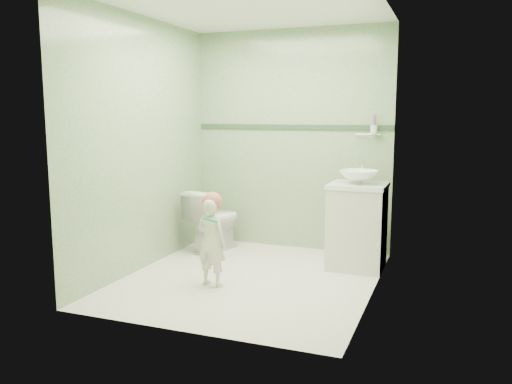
% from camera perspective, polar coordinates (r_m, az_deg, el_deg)
% --- Properties ---
extents(ground, '(2.50, 2.50, 0.00)m').
position_cam_1_polar(ground, '(4.80, -0.65, -9.50)').
color(ground, silver).
rests_on(ground, ground).
extents(room_shell, '(2.50, 2.54, 2.40)m').
position_cam_1_polar(room_shell, '(4.57, -0.67, 4.95)').
color(room_shell, '#7CA172').
rests_on(room_shell, ground).
extents(trim_stripe, '(2.20, 0.02, 0.05)m').
position_cam_1_polar(trim_stripe, '(5.74, 3.91, 7.16)').
color(trim_stripe, '#304E32').
rests_on(trim_stripe, room_shell).
extents(vanity, '(0.52, 0.50, 0.80)m').
position_cam_1_polar(vanity, '(5.13, 11.04, -3.84)').
color(vanity, silver).
rests_on(vanity, ground).
extents(counter, '(0.54, 0.52, 0.04)m').
position_cam_1_polar(counter, '(5.06, 11.18, 0.70)').
color(counter, white).
rests_on(counter, vanity).
extents(basin, '(0.37, 0.37, 0.13)m').
position_cam_1_polar(basin, '(5.05, 11.20, 1.64)').
color(basin, white).
rests_on(basin, counter).
extents(faucet, '(0.03, 0.13, 0.18)m').
position_cam_1_polar(faucet, '(5.22, 11.57, 2.74)').
color(faucet, silver).
rests_on(faucet, counter).
extents(cup_holder, '(0.26, 0.07, 0.21)m').
position_cam_1_polar(cup_holder, '(5.49, 12.75, 6.71)').
color(cup_holder, silver).
rests_on(cup_holder, room_shell).
extents(toilet, '(0.55, 0.74, 0.68)m').
position_cam_1_polar(toilet, '(5.71, -4.62, -3.08)').
color(toilet, white).
rests_on(toilet, ground).
extents(toddler, '(0.31, 0.23, 0.78)m').
position_cam_1_polar(toddler, '(4.53, -4.90, -5.53)').
color(toddler, beige).
rests_on(toddler, ground).
extents(hair_cap, '(0.17, 0.17, 0.17)m').
position_cam_1_polar(hair_cap, '(4.48, -4.82, -1.08)').
color(hair_cap, '#BB634D').
rests_on(hair_cap, toddler).
extents(teal_toothbrush, '(0.11, 0.14, 0.08)m').
position_cam_1_polar(teal_toothbrush, '(4.34, -5.08, -3.02)').
color(teal_toothbrush, '#059760').
rests_on(teal_toothbrush, toddler).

